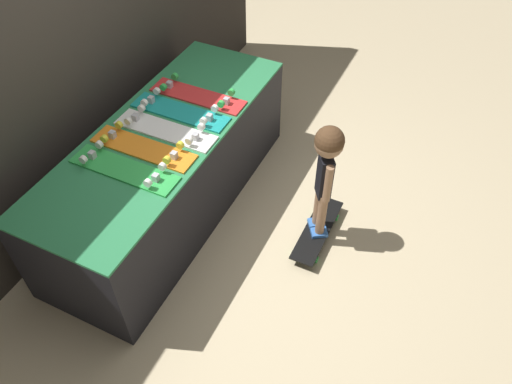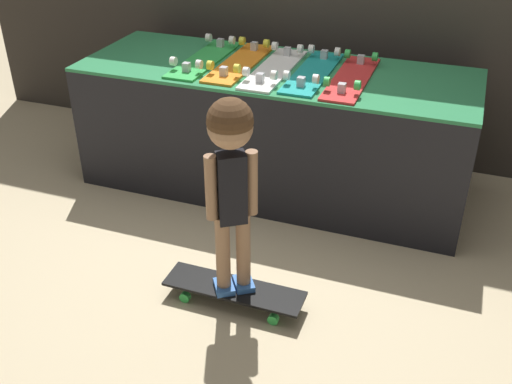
{
  "view_description": "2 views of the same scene",
  "coord_description": "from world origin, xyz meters",
  "px_view_note": "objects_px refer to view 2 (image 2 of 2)",
  "views": [
    {
      "loc": [
        -2.23,
        -1.33,
        3.05
      ],
      "look_at": [
        0.04,
        -0.24,
        0.43
      ],
      "focal_mm": 35.0,
      "sensor_mm": 36.0,
      "label": 1
    },
    {
      "loc": [
        1.07,
        -2.78,
        1.98
      ],
      "look_at": [
        0.19,
        -0.39,
        0.46
      ],
      "focal_mm": 42.0,
      "sensor_mm": 36.0,
      "label": 2
    }
  ],
  "objects_px": {
    "skateboard_green_on_rack": "(205,58)",
    "skateboard_orange_on_rack": "(240,62)",
    "child": "(231,163)",
    "skateboard_red_on_rack": "(352,77)",
    "skateboard_white_on_rack": "(274,68)",
    "skateboard_on_floor": "(234,290)",
    "skateboard_teal_on_rack": "(313,71)"
  },
  "relations": [
    {
      "from": "skateboard_red_on_rack",
      "to": "skateboard_on_floor",
      "type": "xyz_separation_m",
      "value": [
        -0.27,
        -1.15,
        -0.73
      ]
    },
    {
      "from": "skateboard_red_on_rack",
      "to": "skateboard_on_floor",
      "type": "relative_size",
      "value": 1.1
    },
    {
      "from": "skateboard_white_on_rack",
      "to": "skateboard_red_on_rack",
      "type": "distance_m",
      "value": 0.46
    },
    {
      "from": "skateboard_green_on_rack",
      "to": "skateboard_orange_on_rack",
      "type": "distance_m",
      "value": 0.23
    },
    {
      "from": "skateboard_green_on_rack",
      "to": "skateboard_on_floor",
      "type": "distance_m",
      "value": 1.53
    },
    {
      "from": "skateboard_teal_on_rack",
      "to": "skateboard_red_on_rack",
      "type": "relative_size",
      "value": 1.0
    },
    {
      "from": "skateboard_orange_on_rack",
      "to": "skateboard_white_on_rack",
      "type": "height_order",
      "value": "same"
    },
    {
      "from": "skateboard_green_on_rack",
      "to": "child",
      "type": "relative_size",
      "value": 0.78
    },
    {
      "from": "skateboard_white_on_rack",
      "to": "child",
      "type": "height_order",
      "value": "child"
    },
    {
      "from": "skateboard_green_on_rack",
      "to": "child",
      "type": "xyz_separation_m",
      "value": [
        0.65,
        -1.17,
        -0.03
      ]
    },
    {
      "from": "child",
      "to": "skateboard_red_on_rack",
      "type": "bearing_deg",
      "value": 43.06
    },
    {
      "from": "skateboard_white_on_rack",
      "to": "skateboard_teal_on_rack",
      "type": "distance_m",
      "value": 0.23
    },
    {
      "from": "skateboard_white_on_rack",
      "to": "skateboard_green_on_rack",
      "type": "bearing_deg",
      "value": 177.26
    },
    {
      "from": "child",
      "to": "skateboard_teal_on_rack",
      "type": "bearing_deg",
      "value": 54.33
    },
    {
      "from": "skateboard_orange_on_rack",
      "to": "child",
      "type": "relative_size",
      "value": 0.78
    },
    {
      "from": "skateboard_on_floor",
      "to": "skateboard_white_on_rack",
      "type": "bearing_deg",
      "value": 99.4
    },
    {
      "from": "skateboard_red_on_rack",
      "to": "child",
      "type": "relative_size",
      "value": 0.78
    },
    {
      "from": "skateboard_orange_on_rack",
      "to": "skateboard_red_on_rack",
      "type": "height_order",
      "value": "same"
    },
    {
      "from": "skateboard_orange_on_rack",
      "to": "skateboard_red_on_rack",
      "type": "distance_m",
      "value": 0.69
    },
    {
      "from": "skateboard_orange_on_rack",
      "to": "skateboard_red_on_rack",
      "type": "relative_size",
      "value": 1.0
    },
    {
      "from": "skateboard_on_floor",
      "to": "child",
      "type": "relative_size",
      "value": 0.71
    },
    {
      "from": "skateboard_orange_on_rack",
      "to": "skateboard_on_floor",
      "type": "bearing_deg",
      "value": -70.35
    },
    {
      "from": "skateboard_white_on_rack",
      "to": "skateboard_teal_on_rack",
      "type": "height_order",
      "value": "same"
    },
    {
      "from": "skateboard_orange_on_rack",
      "to": "skateboard_on_floor",
      "type": "height_order",
      "value": "skateboard_orange_on_rack"
    },
    {
      "from": "skateboard_green_on_rack",
      "to": "child",
      "type": "height_order",
      "value": "child"
    },
    {
      "from": "skateboard_orange_on_rack",
      "to": "skateboard_teal_on_rack",
      "type": "xyz_separation_m",
      "value": [
        0.46,
        -0.01,
        0.0
      ]
    },
    {
      "from": "skateboard_on_floor",
      "to": "child",
      "type": "height_order",
      "value": "child"
    },
    {
      "from": "skateboard_red_on_rack",
      "to": "skateboard_teal_on_rack",
      "type": "bearing_deg",
      "value": 175.85
    },
    {
      "from": "skateboard_teal_on_rack",
      "to": "skateboard_on_floor",
      "type": "bearing_deg",
      "value": -91.99
    },
    {
      "from": "skateboard_green_on_rack",
      "to": "skateboard_on_floor",
      "type": "xyz_separation_m",
      "value": [
        0.65,
        -1.17,
        -0.73
      ]
    },
    {
      "from": "skateboard_green_on_rack",
      "to": "skateboard_orange_on_rack",
      "type": "bearing_deg",
      "value": 2.0
    },
    {
      "from": "skateboard_teal_on_rack",
      "to": "child",
      "type": "height_order",
      "value": "child"
    }
  ]
}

